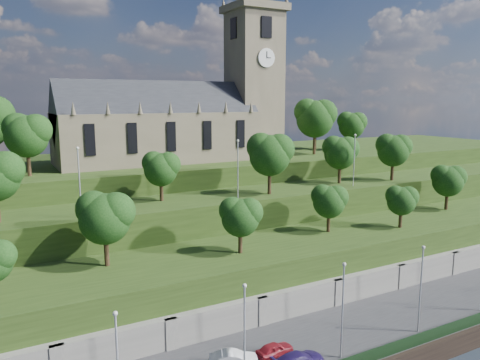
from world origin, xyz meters
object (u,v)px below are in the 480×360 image
car_left (275,349)px  car_right (299,360)px  car_middle (234,359)px  church (185,115)px

car_left → car_right: bearing=-169.7°
car_left → car_right: car_right is taller
car_left → car_middle: car_middle is taller
car_left → car_right: size_ratio=0.74×
church → car_right: bearing=-99.5°
church → car_left: church is taller
car_right → car_left: bearing=13.8°
car_middle → car_left: bearing=-70.4°
car_middle → car_right: (4.86, -2.87, 0.02)m
church → car_left: size_ratio=10.53×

